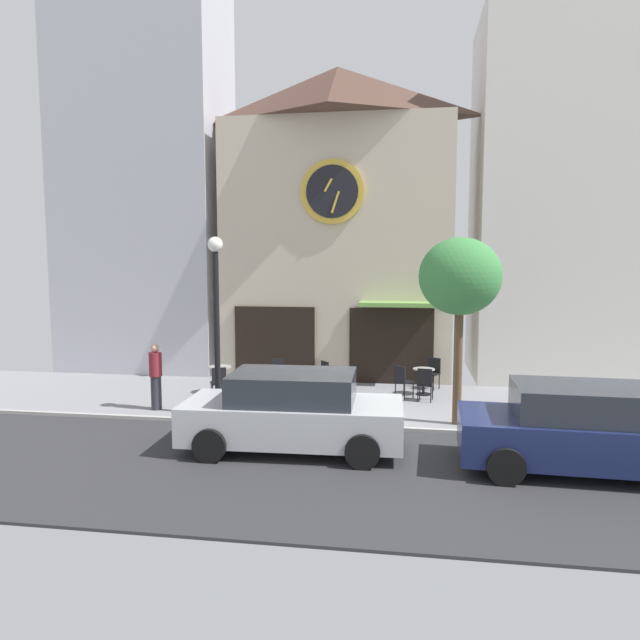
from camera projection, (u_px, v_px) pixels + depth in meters
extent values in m
cube|color=gray|center=(355.00, 403.00, 15.24)|extent=(26.12, 4.91, 0.05)
cube|color=#2D2D30|center=(329.00, 473.00, 10.23)|extent=(26.12, 5.29, 0.05)
cube|color=#A8A5A0|center=(345.00, 427.00, 12.84)|extent=(26.12, 0.12, 0.08)
cube|color=beige|center=(337.00, 250.00, 18.53)|extent=(7.21, 2.36, 8.09)
pyramid|color=#4C3328|center=(338.00, 94.00, 18.01)|extent=(6.49, 3.30, 1.65)
cylinder|color=gold|center=(332.00, 192.00, 17.13)|extent=(1.91, 0.10, 1.91)
cylinder|color=black|center=(332.00, 192.00, 17.07)|extent=(1.57, 0.04, 1.57)
cube|color=gold|center=(328.00, 185.00, 17.03)|extent=(0.26, 0.03, 0.40)
cube|color=gold|center=(335.00, 202.00, 17.05)|extent=(0.27, 0.03, 0.65)
cube|color=black|center=(275.00, 343.00, 17.91)|extent=(2.52, 0.10, 2.30)
cube|color=black|center=(391.00, 346.00, 17.36)|extent=(2.52, 0.10, 2.30)
cube|color=#72A84C|center=(399.00, 304.00, 16.89)|extent=(2.31, 0.90, 0.12)
cube|color=#B2B2BC|center=(146.00, 171.00, 19.73)|extent=(5.44, 3.33, 13.54)
cube|color=silver|center=(569.00, 199.00, 18.09)|extent=(5.77, 4.04, 11.27)
cylinder|color=black|center=(218.00, 408.00, 13.94)|extent=(0.32, 0.32, 0.36)
cylinder|color=black|center=(217.00, 335.00, 13.75)|extent=(0.14, 0.14, 3.93)
sphere|color=white|center=(215.00, 244.00, 13.53)|extent=(0.36, 0.36, 0.36)
cylinder|color=brown|center=(458.00, 365.00, 13.06)|extent=(0.20, 0.20, 2.74)
ellipsoid|color=#3D8442|center=(460.00, 276.00, 12.85)|extent=(1.83, 1.65, 1.74)
cylinder|color=black|center=(220.00, 380.00, 16.17)|extent=(0.07, 0.07, 0.75)
cylinder|color=black|center=(221.00, 393.00, 16.21)|extent=(0.40, 0.40, 0.03)
cylinder|color=gray|center=(220.00, 367.00, 16.13)|extent=(0.64, 0.64, 0.03)
cylinder|color=black|center=(293.00, 382.00, 15.98)|extent=(0.07, 0.07, 0.75)
cylinder|color=black|center=(293.00, 394.00, 16.02)|extent=(0.40, 0.40, 0.03)
cylinder|color=black|center=(293.00, 368.00, 15.94)|extent=(0.61, 0.61, 0.03)
cylinder|color=black|center=(345.00, 382.00, 16.05)|extent=(0.07, 0.07, 0.72)
cylinder|color=black|center=(345.00, 394.00, 16.09)|extent=(0.40, 0.40, 0.03)
cylinder|color=gray|center=(345.00, 369.00, 16.01)|extent=(0.60, 0.60, 0.03)
cylinder|color=black|center=(424.00, 382.00, 16.02)|extent=(0.07, 0.07, 0.72)
cylinder|color=black|center=(423.00, 394.00, 16.05)|extent=(0.40, 0.40, 0.03)
cylinder|color=gray|center=(424.00, 369.00, 15.98)|extent=(0.60, 0.60, 0.03)
cube|color=black|center=(404.00, 382.00, 15.63)|extent=(0.57, 0.57, 0.04)
cube|color=black|center=(400.00, 374.00, 15.49)|extent=(0.31, 0.29, 0.45)
cylinder|color=black|center=(413.00, 390.00, 15.63)|extent=(0.03, 0.03, 0.45)
cylinder|color=black|center=(404.00, 388.00, 15.89)|extent=(0.03, 0.03, 0.45)
cylinder|color=black|center=(405.00, 392.00, 15.42)|extent=(0.03, 0.03, 0.45)
cylinder|color=black|center=(395.00, 390.00, 15.68)|extent=(0.03, 0.03, 0.45)
cube|color=black|center=(431.00, 374.00, 16.70)|extent=(0.55, 0.55, 0.04)
cube|color=black|center=(434.00, 365.00, 16.81)|extent=(0.35, 0.23, 0.45)
cylinder|color=black|center=(423.00, 382.00, 16.70)|extent=(0.03, 0.03, 0.45)
cylinder|color=black|center=(434.00, 383.00, 16.48)|extent=(0.03, 0.03, 0.45)
cylinder|color=black|center=(429.00, 380.00, 16.96)|extent=(0.03, 0.03, 0.45)
cylinder|color=black|center=(439.00, 381.00, 16.74)|extent=(0.03, 0.03, 0.45)
cube|color=black|center=(425.00, 384.00, 15.30)|extent=(0.46, 0.46, 0.04)
cube|color=black|center=(425.00, 377.00, 15.11)|extent=(0.38, 0.10, 0.45)
cylinder|color=black|center=(433.00, 392.00, 15.43)|extent=(0.03, 0.03, 0.45)
cylinder|color=black|center=(420.00, 391.00, 15.54)|extent=(0.03, 0.03, 0.45)
cylinder|color=black|center=(431.00, 394.00, 15.11)|extent=(0.03, 0.03, 0.45)
cylinder|color=black|center=(418.00, 393.00, 15.22)|extent=(0.03, 0.03, 0.45)
cube|color=black|center=(268.00, 382.00, 15.58)|extent=(0.55, 0.55, 0.04)
cube|color=black|center=(262.00, 374.00, 15.49)|extent=(0.23, 0.35, 0.45)
cylinder|color=black|center=(276.00, 391.00, 15.51)|extent=(0.03, 0.03, 0.45)
cylinder|color=black|center=(272.00, 388.00, 15.82)|extent=(0.03, 0.03, 0.45)
cylinder|color=black|center=(264.00, 392.00, 15.38)|extent=(0.03, 0.03, 0.45)
cylinder|color=black|center=(260.00, 389.00, 15.70)|extent=(0.03, 0.03, 0.45)
cube|color=black|center=(218.00, 383.00, 15.46)|extent=(0.54, 0.54, 0.04)
cube|color=black|center=(219.00, 376.00, 15.26)|extent=(0.36, 0.20, 0.45)
cylinder|color=black|center=(224.00, 389.00, 15.69)|extent=(0.03, 0.03, 0.45)
cylinder|color=black|center=(211.00, 390.00, 15.59)|extent=(0.03, 0.03, 0.45)
cylinder|color=black|center=(226.00, 392.00, 15.37)|extent=(0.03, 0.03, 0.45)
cylinder|color=black|center=(213.00, 393.00, 15.27)|extent=(0.03, 0.03, 0.45)
cube|color=black|center=(319.00, 378.00, 16.16)|extent=(0.56, 0.56, 0.04)
cube|color=black|center=(325.00, 369.00, 16.23)|extent=(0.27, 0.32, 0.45)
cylinder|color=black|center=(311.00, 385.00, 16.25)|extent=(0.03, 0.03, 0.45)
cylinder|color=black|center=(317.00, 387.00, 15.96)|extent=(0.03, 0.03, 0.45)
cylinder|color=black|center=(322.00, 384.00, 16.42)|extent=(0.03, 0.03, 0.45)
cylinder|color=black|center=(328.00, 386.00, 16.12)|extent=(0.03, 0.03, 0.45)
cube|color=black|center=(280.00, 375.00, 16.55)|extent=(0.54, 0.54, 0.04)
cube|color=black|center=(278.00, 366.00, 16.70)|extent=(0.36, 0.21, 0.45)
cylinder|color=black|center=(275.00, 384.00, 16.36)|extent=(0.03, 0.03, 0.45)
cylinder|color=black|center=(287.00, 383.00, 16.47)|extent=(0.03, 0.03, 0.45)
cylinder|color=black|center=(272.00, 382.00, 16.68)|extent=(0.03, 0.03, 0.45)
cylinder|color=black|center=(284.00, 381.00, 16.79)|extent=(0.03, 0.03, 0.45)
cylinder|color=#2D2D38|center=(156.00, 393.00, 14.44)|extent=(0.36, 0.36, 0.85)
cylinder|color=maroon|center=(155.00, 364.00, 14.37)|extent=(0.45, 0.45, 0.60)
sphere|color=tan|center=(155.00, 348.00, 14.32)|extent=(0.22, 0.22, 0.22)
cube|color=#B7BABF|center=(293.00, 420.00, 11.39)|extent=(4.36, 1.94, 0.75)
cube|color=#262B33|center=(293.00, 387.00, 11.32)|extent=(2.46, 1.66, 0.60)
cylinder|color=black|center=(363.00, 451.00, 10.36)|extent=(0.65, 0.24, 0.64)
cylinder|color=black|center=(367.00, 423.00, 12.14)|extent=(0.65, 0.24, 0.64)
cylinder|color=black|center=(210.00, 445.00, 10.70)|extent=(0.65, 0.24, 0.64)
cylinder|color=black|center=(236.00, 419.00, 12.48)|extent=(0.65, 0.24, 0.64)
cube|color=navy|center=(584.00, 439.00, 10.19)|extent=(4.37, 1.98, 0.75)
cube|color=#262B33|center=(586.00, 403.00, 10.12)|extent=(2.47, 1.68, 0.60)
cylinder|color=black|center=(506.00, 466.00, 9.61)|extent=(0.65, 0.25, 0.64)
cylinder|color=black|center=(495.00, 434.00, 11.37)|extent=(0.65, 0.25, 0.64)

